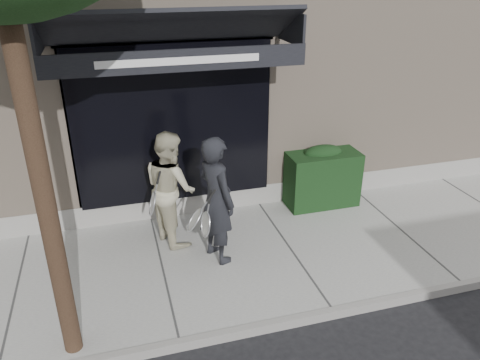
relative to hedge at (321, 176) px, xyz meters
name	(u,v)px	position (x,y,z in m)	size (l,w,h in m)	color
ground	(289,253)	(-1.10, -1.25, -0.66)	(80.00, 80.00, 0.00)	black
sidewalk	(289,250)	(-1.10, -1.25, -0.60)	(20.00, 3.00, 0.12)	gray
curb	(333,313)	(-1.10, -2.80, -0.59)	(20.00, 0.10, 0.14)	gray
building_facade	(213,33)	(-1.11, 3.71, 2.08)	(14.30, 8.04, 5.64)	tan
hedge	(321,176)	(0.00, 0.00, 0.00)	(1.30, 0.70, 1.14)	black
pedestrian_front	(216,200)	(-2.25, -1.21, 0.43)	(0.86, 0.96, 1.94)	black
pedestrian_back	(170,188)	(-2.81, -0.49, 0.37)	(0.94, 1.06, 1.82)	beige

